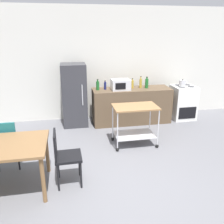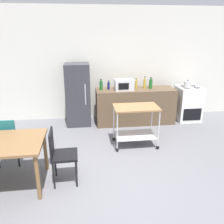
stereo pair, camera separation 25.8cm
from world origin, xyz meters
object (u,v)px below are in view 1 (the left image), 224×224
Objects in this scene: chair_teal at (7,141)px; bottle_wine at (147,83)px; bottle_soda at (98,85)px; bottle_vinegar at (141,83)px; bottle_soy_sauce at (105,86)px; chair_black at (64,154)px; kitchen_cart at (135,119)px; kettle at (182,83)px; stove_oven at (183,102)px; microwave at (121,85)px; refrigerator at (74,95)px; bottle_sparkling_water at (132,84)px.

chair_teal is 3.56m from bottle_wine.
bottle_vinegar is at bearing 1.46° from bottle_soda.
bottle_soy_sauce is at bearing 177.41° from bottle_wine.
chair_black is 2.96× the size of bottle_vinegar.
kitchen_cart is 2.04m from kettle.
chair_teal is 0.98× the size of kitchen_cart.
bottle_wine reaches higher than stove_oven.
kettle is (1.64, -0.02, -0.03)m from microwave.
refrigerator is 1.82m from kitchen_cart.
bottle_vinegar is (1.69, -0.04, 0.25)m from refrigerator.
bottle_soda is 0.57m from microwave.
kitchen_cart is at bearing -111.25° from bottle_vinegar.
kitchen_cart is 3.15× the size of bottle_wine.
refrigerator is 5.36× the size of bottle_wine.
bottle_vinegar reaches higher than chair_black.
bottle_vinegar reaches higher than chair_teal.
bottle_vinegar is (0.52, 1.33, 0.45)m from kitchen_cart.
kitchen_cart is 3.80× the size of kettle.
kitchen_cart is 1.30m from microwave.
bottle_vinegar is (2.92, 1.80, 0.50)m from chair_teal.
microwave is 1.64m from kettle.
bottle_vinegar is at bearing -147.53° from chair_teal.
bottle_vinegar reaches higher than bottle_sparkling_water.
kettle is at bearing -5.74° from bottle_sparkling_water.
kettle is at bearing -156.68° from chair_teal.
bottle_soy_sauce is at bearing 176.27° from kettle.
stove_oven is 4.11× the size of bottle_soy_sauce.
kettle is at bearing -7.26° from bottle_vinegar.
bottle_sparkling_water reaches higher than chair_black.
stove_oven is at bearing -0.88° from bottle_soy_sauce.
bottle_wine reaches higher than microwave.
bottle_soy_sauce reaches higher than chair_teal.
bottle_vinegar is at bearing -40.05° from chair_black.
kitchen_cart is 1.98× the size of microwave.
bottle_soda is (0.58, -0.07, 0.24)m from refrigerator.
stove_oven reaches higher than chair_black.
microwave is at bearing -175.18° from bottle_wine.
bottle_vinegar reaches higher than bottle_wine.
bottle_wine reaches higher than kettle.
bottle_wine reaches higher than bottle_soda.
bottle_soda is 2.20m from kettle.
stove_oven is 0.57m from kettle.
stove_oven is 2.20m from bottle_soy_sauce.
microwave is (2.36, 1.69, 0.51)m from chair_teal.
bottle_wine is (1.84, -0.10, 0.25)m from refrigerator.
bottle_soda is at bearing 114.63° from kitchen_cart.
bottle_vinegar reaches higher than kettle.
chair_black is 3.49× the size of bottle_sparkling_water.
kettle is at bearing -0.84° from microwave.
bottle_soda reaches higher than bottle_soy_sauce.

